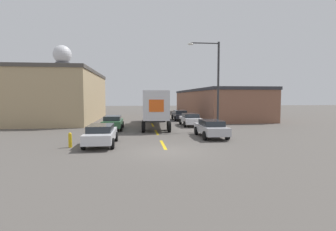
% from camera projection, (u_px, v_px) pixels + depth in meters
% --- Properties ---
extents(ground_plane, '(160.00, 160.00, 0.00)m').
position_uv_depth(ground_plane, '(167.00, 152.00, 15.44)').
color(ground_plane, '#56514C').
extents(road_centerline, '(0.20, 15.98, 0.01)m').
position_uv_depth(road_centerline, '(156.00, 132.00, 23.90)').
color(road_centerline, gold).
rests_on(road_centerline, ground_plane).
extents(warehouse_left, '(9.55, 18.61, 6.64)m').
position_uv_depth(warehouse_left, '(62.00, 96.00, 35.45)').
color(warehouse_left, tan).
rests_on(warehouse_left, ground_plane).
extents(warehouse_right, '(8.55, 29.60, 4.49)m').
position_uv_depth(warehouse_right, '(213.00, 102.00, 45.81)').
color(warehouse_right, brown).
rests_on(warehouse_right, ground_plane).
extents(semi_truck, '(3.33, 13.04, 3.81)m').
position_uv_depth(semi_truck, '(156.00, 105.00, 29.18)').
color(semi_truck, navy).
rests_on(semi_truck, ground_plane).
extents(parked_car_left_far, '(1.97, 4.65, 1.38)m').
position_uv_depth(parked_car_left_far, '(113.00, 122.00, 25.83)').
color(parked_car_left_far, '#2D5B38').
rests_on(parked_car_left_far, ground_plane).
extents(parked_car_right_far, '(1.97, 4.65, 1.38)m').
position_uv_depth(parked_car_right_far, '(180.00, 115.00, 36.31)').
color(parked_car_right_far, black).
rests_on(parked_car_right_far, ground_plane).
extents(parked_car_left_near, '(1.97, 4.65, 1.38)m').
position_uv_depth(parked_car_left_near, '(101.00, 134.00, 17.50)').
color(parked_car_left_near, silver).
rests_on(parked_car_left_near, ground_plane).
extents(parked_car_right_mid, '(1.97, 4.65, 1.38)m').
position_uv_depth(parked_car_right_mid, '(190.00, 119.00, 29.25)').
color(parked_car_right_mid, silver).
rests_on(parked_car_right_mid, ground_plane).
extents(parked_car_right_near, '(1.97, 4.65, 1.38)m').
position_uv_depth(parked_car_right_near, '(211.00, 128.00, 20.99)').
color(parked_car_right_near, '#B2B2B7').
rests_on(parked_car_right_near, ground_plane).
extents(water_tower, '(4.76, 4.76, 16.79)m').
position_uv_depth(water_tower, '(62.00, 55.00, 69.06)').
color(water_tower, '#47474C').
rests_on(water_tower, ground_plane).
extents(street_lamp, '(3.09, 0.32, 8.39)m').
position_uv_depth(street_lamp, '(214.00, 79.00, 24.78)').
color(street_lamp, '#2D2D30').
rests_on(street_lamp, ground_plane).
extents(fire_hydrant, '(0.22, 0.22, 0.96)m').
position_uv_depth(fire_hydrant, '(70.00, 140.00, 16.73)').
color(fire_hydrant, gold).
rests_on(fire_hydrant, ground_plane).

